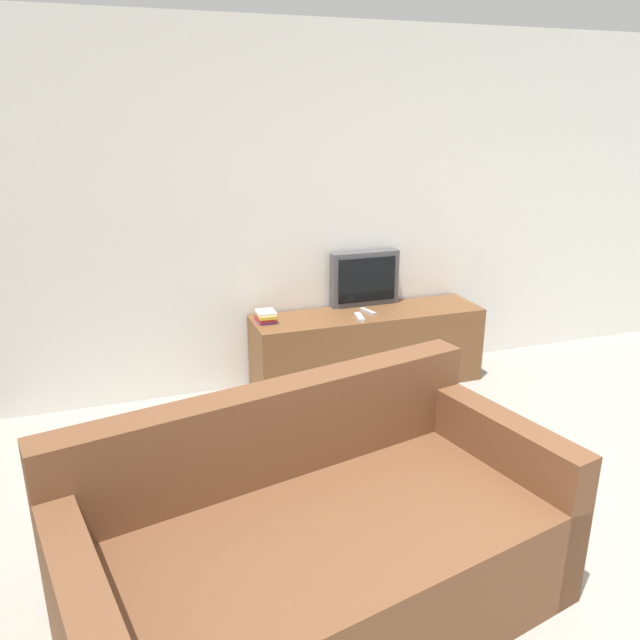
{
  "coord_description": "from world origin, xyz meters",
  "views": [
    {
      "loc": [
        -1.51,
        -1.32,
        2.0
      ],
      "look_at": [
        -0.26,
        2.28,
        0.72
      ],
      "focal_mm": 35.0,
      "sensor_mm": 36.0,
      "label": 1
    }
  ],
  "objects_px": {
    "tv_stand": "(367,348)",
    "couch": "(319,552)",
    "remote_secondary": "(359,317)",
    "television": "(365,279)",
    "remote_on_stand": "(368,312)",
    "book_stack": "(265,316)"
  },
  "relations": [
    {
      "from": "book_stack",
      "to": "remote_on_stand",
      "type": "bearing_deg",
      "value": -4.67
    },
    {
      "from": "television",
      "to": "couch",
      "type": "xyz_separation_m",
      "value": [
        -1.15,
        -2.27,
        -0.48
      ]
    },
    {
      "from": "book_stack",
      "to": "remote_on_stand",
      "type": "distance_m",
      "value": 0.77
    },
    {
      "from": "couch",
      "to": "remote_on_stand",
      "type": "bearing_deg",
      "value": 49.9
    },
    {
      "from": "book_stack",
      "to": "remote_secondary",
      "type": "bearing_deg",
      "value": -13.73
    },
    {
      "from": "tv_stand",
      "to": "book_stack",
      "type": "height_order",
      "value": "book_stack"
    },
    {
      "from": "couch",
      "to": "book_stack",
      "type": "xyz_separation_m",
      "value": [
        0.33,
        2.12,
        0.32
      ]
    },
    {
      "from": "tv_stand",
      "to": "remote_secondary",
      "type": "height_order",
      "value": "remote_secondary"
    },
    {
      "from": "book_stack",
      "to": "remote_secondary",
      "type": "xyz_separation_m",
      "value": [
        0.66,
        -0.16,
        -0.03
      ]
    },
    {
      "from": "television",
      "to": "remote_secondary",
      "type": "xyz_separation_m",
      "value": [
        -0.17,
        -0.31,
        -0.2
      ]
    },
    {
      "from": "couch",
      "to": "television",
      "type": "bearing_deg",
      "value": 50.95
    },
    {
      "from": "tv_stand",
      "to": "couch",
      "type": "relative_size",
      "value": 0.82
    },
    {
      "from": "couch",
      "to": "remote_on_stand",
      "type": "distance_m",
      "value": 2.35
    },
    {
      "from": "television",
      "to": "remote_on_stand",
      "type": "xyz_separation_m",
      "value": [
        -0.06,
        -0.21,
        -0.2
      ]
    },
    {
      "from": "tv_stand",
      "to": "remote_secondary",
      "type": "relative_size",
      "value": 9.71
    },
    {
      "from": "tv_stand",
      "to": "remote_on_stand",
      "type": "xyz_separation_m",
      "value": [
        -0.01,
        -0.02,
        0.3
      ]
    },
    {
      "from": "tv_stand",
      "to": "television",
      "type": "relative_size",
      "value": 3.24
    },
    {
      "from": "couch",
      "to": "remote_secondary",
      "type": "distance_m",
      "value": 2.21
    },
    {
      "from": "couch",
      "to": "book_stack",
      "type": "height_order",
      "value": "couch"
    },
    {
      "from": "television",
      "to": "tv_stand",
      "type": "bearing_deg",
      "value": -103.96
    },
    {
      "from": "remote_on_stand",
      "to": "book_stack",
      "type": "bearing_deg",
      "value": 175.33
    },
    {
      "from": "book_stack",
      "to": "remote_secondary",
      "type": "relative_size",
      "value": 1.15
    }
  ]
}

